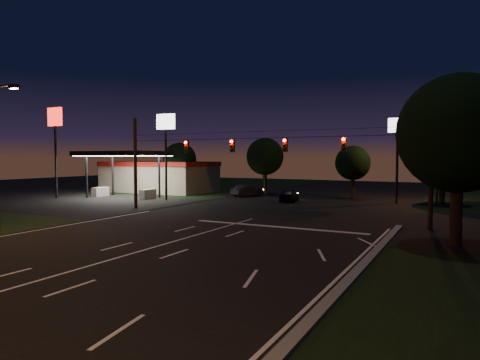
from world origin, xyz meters
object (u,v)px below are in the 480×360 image
Objects in this scene: utility_pole_right at (430,230)px; car_oncoming_b at (247,191)px; tree_right_near at (459,135)px; car_oncoming_a at (289,195)px.

utility_pole_right is 2.18× the size of car_oncoming_b.
tree_right_near is 2.12× the size of car_oncoming_a.
utility_pole_right is 1.03× the size of tree_right_near.
tree_right_near reaches higher than car_oncoming_a.
car_oncoming_a is 1.00× the size of car_oncoming_b.
utility_pole_right is 2.17× the size of car_oncoming_a.
car_oncoming_a is 7.06m from car_oncoming_b.
utility_pole_right reaches higher than car_oncoming_b.
car_oncoming_b is (-20.50, 15.15, 0.68)m from utility_pole_right.
tree_right_near reaches higher than car_oncoming_b.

